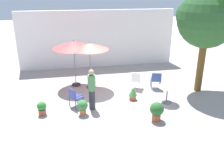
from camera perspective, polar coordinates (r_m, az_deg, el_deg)
ground_plane at (r=11.15m, az=-0.04°, el=-4.99°), size 60.00×60.00×0.00m
villa_facade at (r=14.91m, az=-3.42°, el=8.75°), size 9.74×0.30×3.55m
shade_tree at (r=11.61m, az=22.26°, el=12.59°), size 2.78×2.65×4.83m
patio_umbrella_0 at (r=11.76m, az=-9.27°, el=7.19°), size 2.09×2.09×2.40m
patio_umbrella_1 at (r=11.41m, az=-5.45°, el=6.82°), size 1.84×1.84×2.37m
cafe_table_0 at (r=10.57m, az=13.29°, el=-3.93°), size 0.82×0.82×0.75m
patio_chair_0 at (r=10.04m, az=-9.09°, el=-5.11°), size 0.62×0.64×0.85m
patio_chair_1 at (r=11.71m, az=5.96°, el=-1.02°), size 0.64×0.62×0.92m
patio_chair_2 at (r=11.91m, az=10.69°, el=-1.01°), size 0.59×0.54×0.86m
potted_plant_0 at (r=10.65m, az=5.10°, el=-4.38°), size 0.39×0.39×0.61m
potted_plant_1 at (r=9.84m, az=-16.72°, el=-7.64°), size 0.37×0.37×0.57m
potted_plant_2 at (r=9.15m, az=10.82°, el=-8.44°), size 0.53×0.53×0.75m
potted_plant_3 at (r=9.48m, az=-7.18°, el=-7.60°), size 0.43×0.43×0.63m
standing_person at (r=9.65m, az=-4.94°, el=-3.39°), size 0.39×0.39×1.75m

